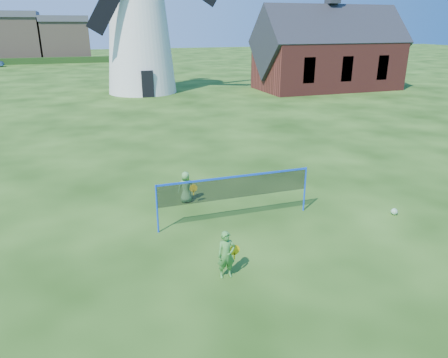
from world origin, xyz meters
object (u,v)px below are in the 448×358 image
play_ball (394,212)px  chapel (328,54)px  windmill (138,18)px  badminton_net (235,188)px  player_boy (186,187)px  player_girl (226,255)px

play_ball → chapel: bearing=62.6°
windmill → chapel: 18.23m
badminton_net → chapel: bearing=53.1°
windmill → badminton_net: windmill is taller
player_boy → player_girl: bearing=89.8°
badminton_net → player_boy: 2.37m
player_girl → player_boy: bearing=90.1°
chapel → badminton_net: bearing=-126.9°
chapel → player_boy: bearing=-130.9°
windmill → chapel: windmill is taller
chapel → play_ball: bearing=-117.4°
player_girl → play_ball: bearing=16.7°
player_girl → play_ball: 6.75m
badminton_net → player_boy: size_ratio=4.46×
windmill → player_girl: size_ratio=15.26×
windmill → badminton_net: 29.29m
chapel → play_ball: (-13.78, -26.53, -3.23)m
badminton_net → player_girl: (-1.32, -2.94, -0.52)m
windmill → badminton_net: size_ratio=3.77×
chapel → badminton_net: (-18.98, -25.24, -2.20)m
badminton_net → player_boy: (-1.11, 2.01, -0.57)m
chapel → badminton_net: 31.65m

